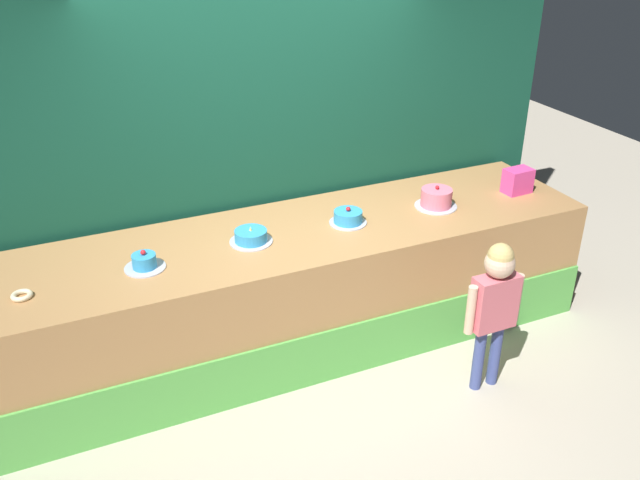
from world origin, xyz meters
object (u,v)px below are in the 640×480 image
at_px(cake_center_left, 251,237).
at_px(cake_center_right, 348,217).
at_px(child_figure, 495,297).
at_px(cake_far_right, 436,198).
at_px(cake_far_left, 144,262).
at_px(pink_box, 518,181).
at_px(donut, 22,295).

xyz_separation_m(cake_center_left, cake_center_right, (0.74, -0.01, 0.00)).
relative_size(child_figure, cake_center_left, 3.74).
height_order(cake_center_left, cake_far_right, cake_far_right).
relative_size(child_figure, cake_far_left, 4.22).
distance_m(pink_box, cake_center_right, 1.48).
height_order(cake_far_left, cake_far_right, cake_far_right).
bearing_deg(pink_box, cake_center_left, 178.71).
bearing_deg(donut, cake_far_right, 1.84).
bearing_deg(cake_far_right, cake_center_right, 178.72).
height_order(donut, cake_far_right, cake_far_right).
distance_m(donut, cake_far_right, 2.96).
distance_m(cake_center_left, cake_far_right, 1.48).
distance_m(cake_far_left, cake_far_right, 2.22).
distance_m(child_figure, pink_box, 1.34).
relative_size(cake_far_left, cake_center_left, 0.89).
distance_m(donut, cake_center_left, 1.48).
bearing_deg(cake_far_left, cake_center_left, 5.11).
bearing_deg(child_figure, pink_box, 46.86).
bearing_deg(cake_center_left, child_figure, -37.00).
bearing_deg(cake_center_left, cake_far_right, -0.90).
height_order(pink_box, donut, pink_box).
relative_size(donut, cake_far_left, 0.48).
bearing_deg(donut, cake_center_right, 2.88).
height_order(cake_far_left, cake_center_right, cake_far_left).
relative_size(pink_box, donut, 1.70).
bearing_deg(child_figure, cake_far_right, 81.22).
distance_m(child_figure, cake_far_right, 1.03).
xyz_separation_m(cake_far_left, cake_center_right, (1.48, 0.06, 0.00)).
relative_size(donut, cake_center_left, 0.43).
relative_size(child_figure, cake_center_right, 4.07).
distance_m(cake_far_left, cake_center_left, 0.74).
bearing_deg(cake_far_left, cake_center_right, 2.31).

